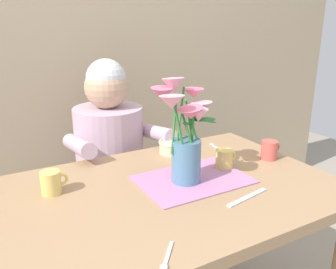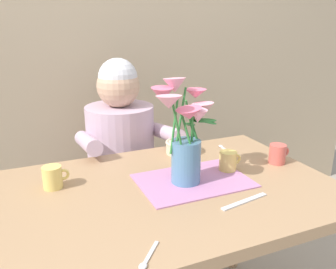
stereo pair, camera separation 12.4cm
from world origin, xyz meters
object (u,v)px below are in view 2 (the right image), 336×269
at_px(coffee_cup, 278,154).
at_px(ceramic_mug, 53,177).
at_px(ceramic_bowl, 181,146).
at_px(tea_cup, 228,161).
at_px(dinner_knife, 245,201).
at_px(flower_vase, 185,131).
at_px(seated_person, 122,169).

xyz_separation_m(coffee_cup, ceramic_mug, (-0.88, 0.13, 0.00)).
relative_size(ceramic_bowl, tea_cup, 1.46).
relative_size(dinner_knife, tea_cup, 2.04).
relative_size(tea_cup, ceramic_mug, 1.00).
xyz_separation_m(flower_vase, tea_cup, (0.20, 0.02, -0.16)).
xyz_separation_m(dinner_knife, ceramic_mug, (-0.56, 0.36, 0.04)).
height_order(tea_cup, ceramic_mug, same).
distance_m(dinner_knife, coffee_cup, 0.39).
xyz_separation_m(seated_person, ceramic_bowl, (0.18, -0.32, 0.21)).
relative_size(seated_person, ceramic_bowl, 8.35).
distance_m(flower_vase, ceramic_mug, 0.49).
relative_size(coffee_cup, tea_cup, 1.00).
bearing_deg(seated_person, ceramic_mug, -132.20).
distance_m(flower_vase, ceramic_bowl, 0.34).
bearing_deg(dinner_knife, seated_person, 92.57).
height_order(seated_person, ceramic_bowl, seated_person).
xyz_separation_m(dinner_knife, tea_cup, (0.09, 0.24, 0.04)).
bearing_deg(flower_vase, ceramic_bowl, 67.12).
distance_m(coffee_cup, tea_cup, 0.23).
bearing_deg(ceramic_mug, seated_person, 50.54).
distance_m(seated_person, ceramic_mug, 0.63).
bearing_deg(flower_vase, coffee_cup, 1.49).
distance_m(ceramic_bowl, ceramic_mug, 0.57).
bearing_deg(ceramic_bowl, seated_person, 119.66).
bearing_deg(dinner_knife, flower_vase, 108.33).
bearing_deg(coffee_cup, flower_vase, -178.51).
bearing_deg(ceramic_bowl, flower_vase, -112.88).
relative_size(dinner_knife, coffee_cup, 2.04).
height_order(flower_vase, ceramic_bowl, flower_vase).
height_order(dinner_knife, tea_cup, tea_cup).
distance_m(ceramic_bowl, coffee_cup, 0.41).
relative_size(ceramic_bowl, ceramic_mug, 1.46).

